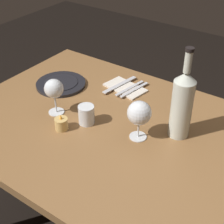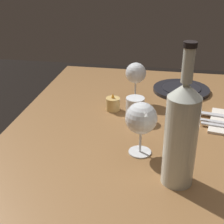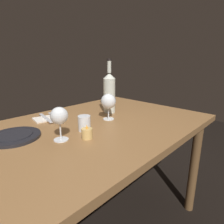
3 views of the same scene
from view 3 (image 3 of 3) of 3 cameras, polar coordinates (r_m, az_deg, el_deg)
name	(u,v)px [view 3 (image 3 of 3)]	position (r m, az deg, el deg)	size (l,w,h in m)	color
dining_table	(96,138)	(1.13, -4.75, -7.72)	(1.30, 0.90, 0.74)	olive
wine_glass_left	(59,116)	(0.87, -15.56, -1.31)	(0.08, 0.08, 0.16)	white
wine_glass_right	(109,102)	(1.13, -1.00, 3.04)	(0.09, 0.09, 0.16)	white
wine_bottle	(109,92)	(1.28, -0.82, 5.97)	(0.08, 0.08, 0.36)	silver
water_tumbler	(84,124)	(0.98, -8.30, -3.60)	(0.06, 0.06, 0.08)	white
votive_candle	(87,134)	(0.89, -7.52, -6.48)	(0.05, 0.05, 0.07)	#DBB266
dinner_plate	(14,136)	(1.00, -27.28, -6.51)	(0.23, 0.23, 0.02)	black
folded_napkin	(50,118)	(1.23, -18.08, -1.67)	(0.21, 0.14, 0.01)	silver
fork_inner	(54,116)	(1.24, -17.10, -1.14)	(0.05, 0.18, 0.00)	silver
fork_outer	(57,115)	(1.26, -16.12, -0.91)	(0.05, 0.18, 0.00)	silver
table_knife	(46,118)	(1.22, -19.33, -1.68)	(0.06, 0.21, 0.00)	silver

